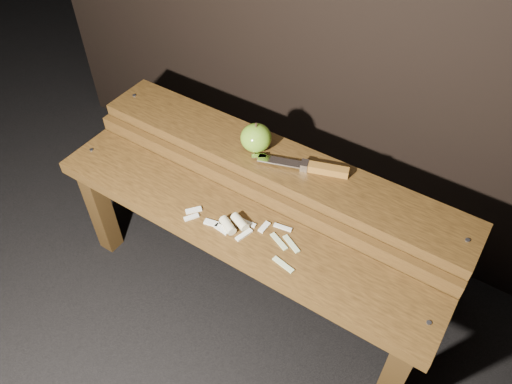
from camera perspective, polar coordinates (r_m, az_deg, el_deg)
The scene contains 6 objects.
ground at distance 1.76m, azimuth -1.10°, elevation -11.40°, with size 60.00×60.00×0.00m, color black.
bench_front_tier at distance 1.44m, azimuth -2.66°, elevation -5.58°, with size 1.20×0.20×0.42m.
bench_rear_tier at distance 1.52m, azimuth 2.19°, elevation 1.47°, with size 1.20×0.21×0.50m.
apple at distance 1.46m, azimuth 0.00°, elevation 6.21°, with size 0.09×0.09×0.09m.
knife at distance 1.42m, azimuth 6.81°, elevation 2.80°, with size 0.28×0.11×0.03m.
apple_scraps at distance 1.37m, azimuth -2.13°, elevation -3.92°, with size 0.36×0.14×0.03m.
Camera 1 is at (0.54, -0.77, 1.48)m, focal length 35.00 mm.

